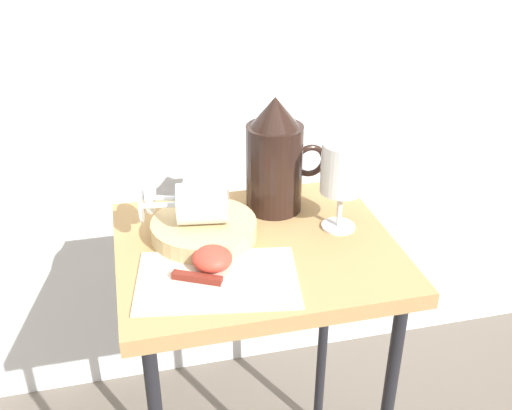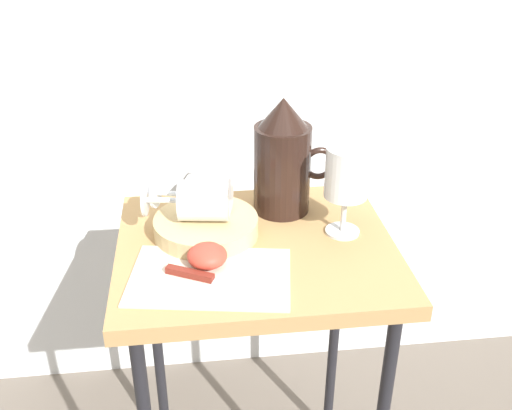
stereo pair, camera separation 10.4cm
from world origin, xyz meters
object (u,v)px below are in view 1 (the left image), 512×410
object	(u,v)px
table	(256,282)
knife	(214,281)
pitcher	(275,165)
wine_glass_tipped_far	(199,204)
apple_half_left	(212,259)
basket_tray	(204,229)
wine_glass_tipped_near	(203,200)
wine_glass_upright	(342,173)

from	to	relation	value
table	knife	world-z (taller)	knife
pitcher	knife	xyz separation A→B (m)	(-0.16, -0.23, -0.09)
wine_glass_tipped_far	apple_half_left	world-z (taller)	wine_glass_tipped_far
basket_tray	pitcher	world-z (taller)	pitcher
basket_tray	pitcher	distance (m)	0.19
apple_half_left	table	bearing A→B (deg)	35.25
pitcher	wine_glass_tipped_near	distance (m)	0.17
basket_tray	apple_half_left	bearing A→B (deg)	-91.48
basket_tray	pitcher	size ratio (longest dim) A/B	0.83
table	wine_glass_tipped_near	size ratio (longest dim) A/B	4.64
pitcher	wine_glass_tipped_far	size ratio (longest dim) A/B	1.44
wine_glass_tipped_far	knife	xyz separation A→B (m)	(-0.00, -0.15, -0.06)
wine_glass_upright	wine_glass_tipped_near	world-z (taller)	wine_glass_upright
table	pitcher	world-z (taller)	pitcher
basket_tray	wine_glass_tipped_far	world-z (taller)	wine_glass_tipped_far
wine_glass_tipped_near	apple_half_left	size ratio (longest dim) A/B	2.27
wine_glass_upright	table	bearing A→B (deg)	-173.05
wine_glass_tipped_near	apple_half_left	bearing A→B (deg)	-92.41
knife	wine_glass_tipped_far	bearing A→B (deg)	89.69
apple_half_left	wine_glass_tipped_far	bearing A→B (deg)	91.93
basket_tray	apple_half_left	size ratio (longest dim) A/B	2.83
wine_glass_upright	wine_glass_tipped_near	bearing A→B (deg)	172.45
wine_glass_tipped_far	knife	distance (m)	0.16
wine_glass_tipped_far	pitcher	bearing A→B (deg)	27.02
pitcher	wine_glass_tipped_near	size ratio (longest dim) A/B	1.49
basket_tray	wine_glass_tipped_near	xyz separation A→B (m)	(0.00, 0.01, 0.06)
table	pitcher	bearing A→B (deg)	61.71
wine_glass_tipped_far	apple_half_left	size ratio (longest dim) A/B	2.37
pitcher	knife	bearing A→B (deg)	-124.85
basket_tray	wine_glass_tipped_far	size ratio (longest dim) A/B	1.20
table	knife	distance (m)	0.17
pitcher	wine_glass_upright	size ratio (longest dim) A/B	1.35
wine_glass_tipped_far	apple_half_left	distance (m)	0.12
wine_glass_tipped_near	apple_half_left	world-z (taller)	wine_glass_tipped_near
basket_tray	pitcher	xyz separation A→B (m)	(0.16, 0.08, 0.08)
pitcher	table	bearing A→B (deg)	-118.29
basket_tray	knife	bearing A→B (deg)	-92.72
wine_glass_upright	wine_glass_tipped_far	xyz separation A→B (m)	(-0.26, 0.02, -0.04)
table	wine_glass_upright	xyz separation A→B (m)	(0.17, 0.02, 0.20)
basket_tray	apple_half_left	world-z (taller)	apple_half_left
table	wine_glass_tipped_near	xyz separation A→B (m)	(-0.09, 0.05, 0.16)
basket_tray	wine_glass_upright	distance (m)	0.27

